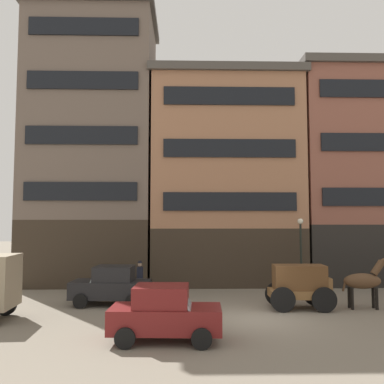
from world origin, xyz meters
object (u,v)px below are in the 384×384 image
object	(u,v)px
sedan_parked_curb	(112,285)
sedan_dark	(165,313)
streetlamp_curbside	(301,244)
pedestrian_officer	(140,276)
cargo_wagon	(300,283)
draft_horse	(364,280)

from	to	relation	value
sedan_parked_curb	sedan_dark	bearing A→B (deg)	-63.97
sedan_dark	streetlamp_curbside	xyz separation A→B (m)	(7.29, 8.85, 1.76)
pedestrian_officer	cargo_wagon	bearing A→B (deg)	-26.24
sedan_dark	pedestrian_officer	bearing A→B (deg)	101.73
streetlamp_curbside	sedan_dark	bearing A→B (deg)	-129.47
draft_horse	streetlamp_curbside	world-z (taller)	streetlamp_curbside
cargo_wagon	sedan_dark	size ratio (longest dim) A/B	0.78
draft_horse	streetlamp_curbside	size ratio (longest dim) A/B	0.57
draft_horse	sedan_parked_curb	world-z (taller)	draft_horse
cargo_wagon	sedan_dark	bearing A→B (deg)	-142.32
draft_horse	sedan_parked_curb	xyz separation A→B (m)	(-11.70, 1.12, -0.36)
pedestrian_officer	sedan_parked_curb	bearing A→B (deg)	-111.39
sedan_parked_curb	pedestrian_officer	distance (m)	2.88
sedan_dark	pedestrian_officer	distance (m)	8.58
cargo_wagon	draft_horse	bearing A→B (deg)	-0.04
draft_horse	pedestrian_officer	bearing A→B (deg)	160.37
sedan_dark	streetlamp_curbside	size ratio (longest dim) A/B	0.92
sedan_dark	sedan_parked_curb	world-z (taller)	same
cargo_wagon	sedan_parked_curb	world-z (taller)	cargo_wagon
cargo_wagon	sedan_parked_curb	size ratio (longest dim) A/B	0.78
cargo_wagon	streetlamp_curbside	distance (m)	4.70
cargo_wagon	streetlamp_curbside	bearing A→B (deg)	72.64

